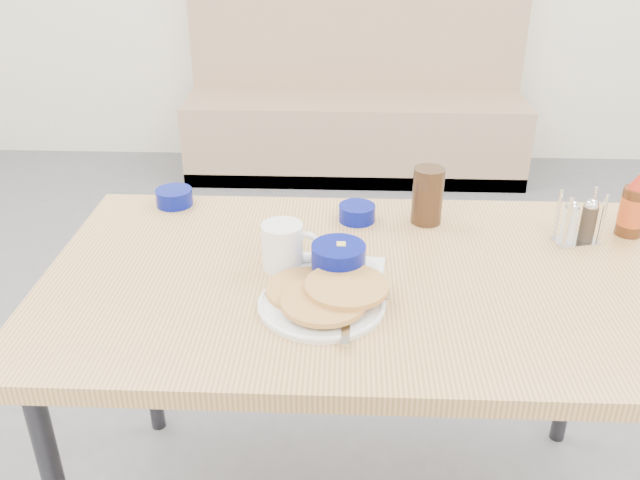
{
  "coord_description": "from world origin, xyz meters",
  "views": [
    {
      "loc": [
        -0.05,
        -1.02,
        1.51
      ],
      "look_at": [
        -0.1,
        0.29,
        0.82
      ],
      "focal_mm": 38.0,
      "sensor_mm": 36.0,
      "label": 1
    }
  ],
  "objects_px": {
    "dining_table": "(364,298)",
    "creamer_bowl": "(174,197)",
    "butter_bowl": "(357,213)",
    "grits_setting": "(338,264)",
    "amber_tumbler": "(428,196)",
    "syrup_bottle": "(633,208)",
    "coffee_mug": "(284,246)",
    "condiment_caddy": "(578,225)",
    "booth_bench": "(355,111)",
    "pancake_plate": "(324,298)"
  },
  "relations": [
    {
      "from": "dining_table",
      "to": "creamer_bowl",
      "type": "bearing_deg",
      "value": 145.62
    },
    {
      "from": "dining_table",
      "to": "butter_bowl",
      "type": "relative_size",
      "value": 15.25
    },
    {
      "from": "grits_setting",
      "to": "amber_tumbler",
      "type": "height_order",
      "value": "amber_tumbler"
    },
    {
      "from": "syrup_bottle",
      "to": "amber_tumbler",
      "type": "bearing_deg",
      "value": 174.27
    },
    {
      "from": "coffee_mug",
      "to": "condiment_caddy",
      "type": "distance_m",
      "value": 0.7
    },
    {
      "from": "grits_setting",
      "to": "condiment_caddy",
      "type": "relative_size",
      "value": 1.74
    },
    {
      "from": "condiment_caddy",
      "to": "syrup_bottle",
      "type": "relative_size",
      "value": 0.78
    },
    {
      "from": "creamer_bowl",
      "to": "amber_tumbler",
      "type": "distance_m",
      "value": 0.66
    },
    {
      "from": "booth_bench",
      "to": "butter_bowl",
      "type": "height_order",
      "value": "booth_bench"
    },
    {
      "from": "butter_bowl",
      "to": "booth_bench",
      "type": "bearing_deg",
      "value": 89.6
    },
    {
      "from": "pancake_plate",
      "to": "creamer_bowl",
      "type": "height_order",
      "value": "pancake_plate"
    },
    {
      "from": "dining_table",
      "to": "grits_setting",
      "type": "xyz_separation_m",
      "value": [
        -0.06,
        -0.02,
        0.1
      ]
    },
    {
      "from": "booth_bench",
      "to": "butter_bowl",
      "type": "xyz_separation_m",
      "value": [
        -0.02,
        -2.27,
        0.43
      ]
    },
    {
      "from": "pancake_plate",
      "to": "grits_setting",
      "type": "height_order",
      "value": "grits_setting"
    },
    {
      "from": "pancake_plate",
      "to": "amber_tumbler",
      "type": "bearing_deg",
      "value": 58.42
    },
    {
      "from": "amber_tumbler",
      "to": "condiment_caddy",
      "type": "relative_size",
      "value": 1.12
    },
    {
      "from": "dining_table",
      "to": "butter_bowl",
      "type": "distance_m",
      "value": 0.28
    },
    {
      "from": "coffee_mug",
      "to": "condiment_caddy",
      "type": "height_order",
      "value": "condiment_caddy"
    },
    {
      "from": "creamer_bowl",
      "to": "butter_bowl",
      "type": "xyz_separation_m",
      "value": [
        0.48,
        -0.07,
        -0.0
      ]
    },
    {
      "from": "condiment_caddy",
      "to": "amber_tumbler",
      "type": "bearing_deg",
      "value": 150.88
    },
    {
      "from": "booth_bench",
      "to": "creamer_bowl",
      "type": "height_order",
      "value": "booth_bench"
    },
    {
      "from": "butter_bowl",
      "to": "condiment_caddy",
      "type": "height_order",
      "value": "condiment_caddy"
    },
    {
      "from": "booth_bench",
      "to": "amber_tumbler",
      "type": "bearing_deg",
      "value": -86.04
    },
    {
      "from": "butter_bowl",
      "to": "amber_tumbler",
      "type": "distance_m",
      "value": 0.18
    },
    {
      "from": "dining_table",
      "to": "creamer_bowl",
      "type": "distance_m",
      "value": 0.61
    },
    {
      "from": "creamer_bowl",
      "to": "booth_bench",
      "type": "bearing_deg",
      "value": 77.24
    },
    {
      "from": "coffee_mug",
      "to": "syrup_bottle",
      "type": "height_order",
      "value": "syrup_bottle"
    },
    {
      "from": "condiment_caddy",
      "to": "syrup_bottle",
      "type": "distance_m",
      "value": 0.15
    },
    {
      "from": "pancake_plate",
      "to": "amber_tumbler",
      "type": "xyz_separation_m",
      "value": [
        0.24,
        0.39,
        0.05
      ]
    },
    {
      "from": "creamer_bowl",
      "to": "syrup_bottle",
      "type": "bearing_deg",
      "value": -6.21
    },
    {
      "from": "creamer_bowl",
      "to": "amber_tumbler",
      "type": "height_order",
      "value": "amber_tumbler"
    },
    {
      "from": "amber_tumbler",
      "to": "butter_bowl",
      "type": "bearing_deg",
      "value": 179.74
    },
    {
      "from": "dining_table",
      "to": "pancake_plate",
      "type": "xyz_separation_m",
      "value": [
        -0.08,
        -0.13,
        0.08
      ]
    },
    {
      "from": "condiment_caddy",
      "to": "booth_bench",
      "type": "bearing_deg",
      "value": 87.9
    },
    {
      "from": "booth_bench",
      "to": "amber_tumbler",
      "type": "distance_m",
      "value": 2.33
    },
    {
      "from": "creamer_bowl",
      "to": "amber_tumbler",
      "type": "bearing_deg",
      "value": -6.56
    },
    {
      "from": "booth_bench",
      "to": "pancake_plate",
      "type": "height_order",
      "value": "booth_bench"
    },
    {
      "from": "condiment_caddy",
      "to": "syrup_bottle",
      "type": "xyz_separation_m",
      "value": [
        0.14,
        0.04,
        0.03
      ]
    },
    {
      "from": "coffee_mug",
      "to": "grits_setting",
      "type": "distance_m",
      "value": 0.13
    },
    {
      "from": "coffee_mug",
      "to": "creamer_bowl",
      "type": "relative_size",
      "value": 1.4
    },
    {
      "from": "coffee_mug",
      "to": "creamer_bowl",
      "type": "height_order",
      "value": "coffee_mug"
    },
    {
      "from": "dining_table",
      "to": "butter_bowl",
      "type": "xyz_separation_m",
      "value": [
        -0.02,
        0.27,
        0.08
      ]
    },
    {
      "from": "booth_bench",
      "to": "coffee_mug",
      "type": "height_order",
      "value": "booth_bench"
    },
    {
      "from": "coffee_mug",
      "to": "butter_bowl",
      "type": "distance_m",
      "value": 0.29
    },
    {
      "from": "booth_bench",
      "to": "butter_bowl",
      "type": "bearing_deg",
      "value": -90.4
    },
    {
      "from": "syrup_bottle",
      "to": "butter_bowl",
      "type": "bearing_deg",
      "value": 175.71
    },
    {
      "from": "booth_bench",
      "to": "dining_table",
      "type": "xyz_separation_m",
      "value": [
        0.0,
        -2.53,
        0.35
      ]
    },
    {
      "from": "dining_table",
      "to": "grits_setting",
      "type": "distance_m",
      "value": 0.11
    },
    {
      "from": "pancake_plate",
      "to": "creamer_bowl",
      "type": "bearing_deg",
      "value": 131.29
    },
    {
      "from": "syrup_bottle",
      "to": "pancake_plate",
      "type": "bearing_deg",
      "value": -154.52
    }
  ]
}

